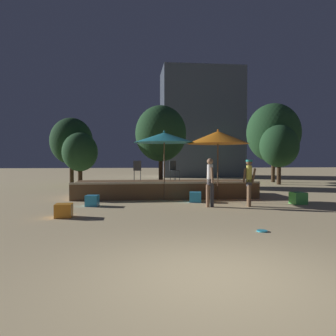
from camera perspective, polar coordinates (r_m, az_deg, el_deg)
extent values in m
plane|color=#D1B784|center=(5.11, 8.15, -18.40)|extent=(120.00, 120.00, 0.00)
cube|color=brown|center=(15.37, -0.66, -3.66)|extent=(8.15, 2.86, 0.69)
cube|color=#CCB793|center=(13.95, -0.14, -2.61)|extent=(8.15, 0.12, 0.08)
cylinder|color=brown|center=(13.88, -0.67, -0.59)|extent=(0.05, 0.05, 2.44)
cone|color=teal|center=(13.90, -0.67, 5.33)|extent=(2.58, 2.58, 0.43)
sphere|color=teal|center=(13.92, -0.67, 6.37)|extent=(0.08, 0.08, 0.08)
cylinder|color=brown|center=(14.10, 8.66, -0.68)|extent=(0.05, 0.05, 2.39)
cone|color=orange|center=(14.12, 8.69, 5.29)|extent=(2.64, 2.64, 0.54)
sphere|color=orange|center=(14.14, 8.69, 6.54)|extent=(0.08, 0.08, 0.08)
cube|color=#4CC651|center=(13.72, 21.73, -4.89)|extent=(0.55, 0.55, 0.46)
cube|color=#2D9EDB|center=(13.35, 4.78, -5.06)|extent=(0.55, 0.55, 0.41)
cube|color=#2D9EDB|center=(12.49, -13.07, -5.56)|extent=(0.50, 0.50, 0.41)
cube|color=orange|center=(10.34, -17.71, -7.08)|extent=(0.50, 0.50, 0.41)
cylinder|color=brown|center=(12.51, 13.85, -4.65)|extent=(0.13, 0.13, 0.80)
cylinder|color=brown|center=(12.34, 13.98, -4.74)|extent=(0.13, 0.13, 0.80)
cylinder|color=#3F3F47|center=(12.38, 13.93, -2.49)|extent=(0.21, 0.21, 0.24)
cylinder|color=#D8D14C|center=(12.36, 13.94, -0.98)|extent=(0.21, 0.21, 0.61)
cylinder|color=brown|center=(12.34, 13.17, -1.30)|extent=(0.15, 0.10, 0.55)
cylinder|color=brown|center=(12.40, 14.70, -1.30)|extent=(0.19, 0.11, 0.55)
sphere|color=brown|center=(12.35, 13.95, 0.94)|extent=(0.22, 0.22, 0.22)
cylinder|color=teal|center=(12.35, 13.95, 1.24)|extent=(0.24, 0.24, 0.07)
cylinder|color=#997051|center=(12.01, 6.95, -4.82)|extent=(0.13, 0.13, 0.82)
cylinder|color=#3F3F47|center=(12.08, 7.69, -4.79)|extent=(0.13, 0.13, 0.82)
cylinder|color=#3F3F47|center=(12.00, 7.33, -2.48)|extent=(0.21, 0.21, 0.24)
cylinder|color=white|center=(11.98, 7.33, -0.88)|extent=(0.21, 0.21, 0.63)
cylinder|color=#997051|center=(11.83, 7.70, -1.25)|extent=(0.11, 0.17, 0.56)
cylinder|color=#997051|center=(12.14, 6.97, -1.17)|extent=(0.10, 0.13, 0.56)
sphere|color=#997051|center=(11.97, 7.34, 1.16)|extent=(0.22, 0.22, 0.22)
cylinder|color=#2D3338|center=(14.72, 1.09, -1.36)|extent=(0.02, 0.02, 0.45)
cylinder|color=#2D3338|center=(14.90, 2.02, -1.33)|extent=(0.02, 0.02, 0.45)
cylinder|color=#2D3338|center=(14.96, 0.40, -1.31)|extent=(0.02, 0.02, 0.45)
cylinder|color=#2D3338|center=(15.14, 1.32, -1.28)|extent=(0.02, 0.02, 0.45)
cylinder|color=#2D3338|center=(14.92, 1.21, -0.46)|extent=(0.40, 0.40, 0.02)
cube|color=#2D3338|center=(15.05, 0.82, 0.42)|extent=(0.33, 0.20, 0.45)
cylinder|color=#47474C|center=(15.48, -4.78, -1.22)|extent=(0.02, 0.02, 0.45)
cylinder|color=#47474C|center=(15.49, -5.89, -1.22)|extent=(0.02, 0.02, 0.45)
cylinder|color=#47474C|center=(15.18, -4.80, -1.28)|extent=(0.02, 0.02, 0.45)
cylinder|color=#47474C|center=(15.19, -5.94, -1.28)|extent=(0.02, 0.02, 0.45)
cylinder|color=#47474C|center=(15.32, -5.36, -0.41)|extent=(0.40, 0.40, 0.02)
cube|color=#47474C|center=(15.15, -5.38, 0.42)|extent=(0.36, 0.04, 0.45)
cylinder|color=#33B2D8|center=(8.32, 16.06, -10.48)|extent=(0.25, 0.25, 0.03)
cylinder|color=#3D2B1C|center=(25.98, 17.84, -0.23)|extent=(0.28, 0.28, 1.93)
ellipsoid|color=#1E4223|center=(26.04, 17.89, 5.86)|extent=(4.00, 4.00, 4.40)
cylinder|color=#3D2B1C|center=(23.68, 18.75, -0.99)|extent=(0.28, 0.28, 1.45)
ellipsoid|color=#1E4223|center=(23.67, 18.79, 3.63)|extent=(2.63, 2.63, 2.90)
cylinder|color=#3D2B1C|center=(23.18, -16.43, -0.72)|extent=(0.28, 0.28, 1.69)
ellipsoid|color=#19381E|center=(23.20, -16.47, 4.54)|extent=(2.85, 2.85, 3.14)
cylinder|color=#3D2B1C|center=(21.31, -15.05, -1.57)|extent=(0.28, 0.28, 1.19)
ellipsoid|color=#1E4223|center=(21.28, -15.08, 2.71)|extent=(2.21, 2.21, 2.43)
cylinder|color=#3D2B1C|center=(21.09, -1.26, -0.56)|extent=(0.28, 0.28, 1.92)
ellipsoid|color=#1E4223|center=(21.14, -1.26, 6.03)|extent=(3.27, 3.27, 3.59)
cube|color=#4C5666|center=(33.58, 5.75, 7.71)|extent=(7.90, 4.86, 10.69)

